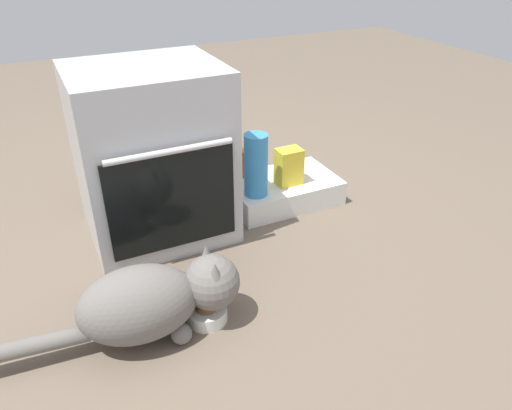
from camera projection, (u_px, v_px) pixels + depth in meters
The scene contains 8 objects.
ground at pixel (205, 269), 2.00m from camera, with size 8.00×8.00×0.00m, color #6B5B4C.
oven at pixel (153, 156), 2.06m from camera, with size 0.61×0.56×0.76m.
pantry_cabinet at pixel (282, 190), 2.46m from camera, with size 0.54×0.35×0.12m, color white.
food_bowl at pixel (207, 312), 1.73m from camera, with size 0.15×0.15×0.09m.
cat at pixel (153, 300), 1.62m from camera, with size 0.86×0.29×0.28m.
water_bottle at pixel (256, 165), 2.23m from camera, with size 0.11×0.11×0.30m, color #388CD1.
snack_bag at pixel (289, 167), 2.35m from camera, with size 0.12×0.09×0.18m, color yellow.
sauce_jar at pixel (249, 163), 2.43m from camera, with size 0.08×0.08×0.14m, color #D16023.
Camera 1 is at (-0.50, -1.53, 1.24)m, focal length 34.11 mm.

